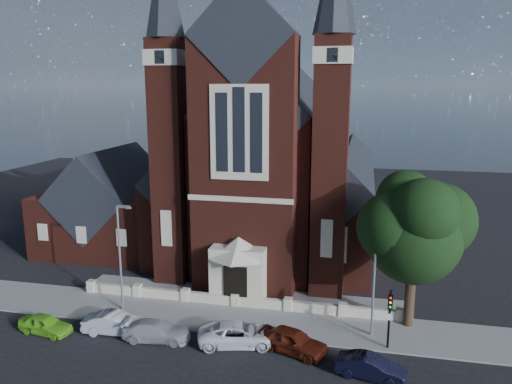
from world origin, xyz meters
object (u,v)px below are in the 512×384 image
at_px(street_lamp_right, 376,271).
at_px(parish_hall, 113,208).
at_px(car_lime_van, 45,324).
at_px(traffic_signal, 390,312).
at_px(car_navy, 371,367).
at_px(car_white_suv, 239,334).
at_px(street_tree, 416,231).
at_px(car_silver_b, 156,331).
at_px(car_dark_red, 292,341).
at_px(church, 275,166).
at_px(car_silver_a, 116,323).
at_px(street_lamp_left, 121,252).

bearing_deg(street_lamp_right, parish_hall, 151.78).
bearing_deg(car_lime_van, traffic_signal, -74.75).
height_order(traffic_signal, car_navy, traffic_signal).
height_order(car_lime_van, car_white_suv, car_white_suv).
xyz_separation_m(street_tree, car_silver_b, (-16.39, -5.25, -6.31)).
relative_size(car_silver_b, car_dark_red, 1.00).
distance_m(parish_hall, car_lime_van, 19.11).
relative_size(car_white_suv, car_dark_red, 1.16).
bearing_deg(car_lime_van, church, -17.89).
relative_size(car_lime_van, car_silver_a, 0.86).
distance_m(street_lamp_right, car_white_suv, 9.76).
height_order(street_lamp_right, car_silver_b, street_lamp_right).
relative_size(parish_hall, car_silver_a, 2.79).
bearing_deg(car_navy, street_tree, -10.30).
bearing_deg(church, car_navy, -67.43).
xyz_separation_m(parish_hall, traffic_signal, (27.00, -15.57, -1.43)).
bearing_deg(car_silver_b, car_lime_van, 90.82).
bearing_deg(car_white_suv, car_dark_red, -106.62).
relative_size(car_white_suv, car_navy, 1.30).
relative_size(church, traffic_signal, 8.72).
relative_size(car_lime_van, car_dark_red, 0.84).
distance_m(parish_hall, car_silver_a, 19.84).
distance_m(street_tree, car_navy, 9.57).
distance_m(church, street_lamp_left, 20.84).
xyz_separation_m(car_white_suv, car_dark_red, (3.52, -0.20, 0.04)).
bearing_deg(car_silver_a, car_dark_red, -94.16).
relative_size(church, car_white_suv, 6.67).
bearing_deg(parish_hall, car_lime_van, -76.11).
bearing_deg(street_lamp_right, car_silver_b, -165.67).
bearing_deg(parish_hall, car_dark_red, -39.00).
xyz_separation_m(street_lamp_right, car_dark_red, (-4.94, -3.13, -3.83)).
xyz_separation_m(street_lamp_right, car_white_suv, (-8.47, -2.93, -3.87)).
bearing_deg(car_navy, car_dark_red, 80.07).
bearing_deg(car_white_suv, parish_hall, 32.76).
bearing_deg(car_navy, car_silver_b, 95.29).
bearing_deg(car_silver_a, street_lamp_left, 13.45).
distance_m(parish_hall, car_dark_red, 27.41).
relative_size(street_tree, car_navy, 2.66).
relative_size(street_tree, car_white_suv, 2.05).
height_order(church, parish_hall, church).
xyz_separation_m(parish_hall, car_silver_b, (12.21, -17.54, -3.36)).
xyz_separation_m(street_lamp_right, car_silver_b, (-13.88, -3.54, -3.95)).
bearing_deg(street_lamp_right, church, 118.04).
xyz_separation_m(street_lamp_left, street_lamp_right, (18.00, 0.00, 0.00)).
xyz_separation_m(church, car_silver_a, (-6.83, -22.22, -7.47)).
xyz_separation_m(car_silver_b, car_navy, (13.74, -1.45, 0.01)).
relative_size(church, car_silver_a, 7.99).
xyz_separation_m(traffic_signal, car_silver_b, (-14.79, -1.97, -1.93)).
distance_m(car_lime_van, car_silver_a, 4.76).
relative_size(parish_hall, car_white_suv, 2.33).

